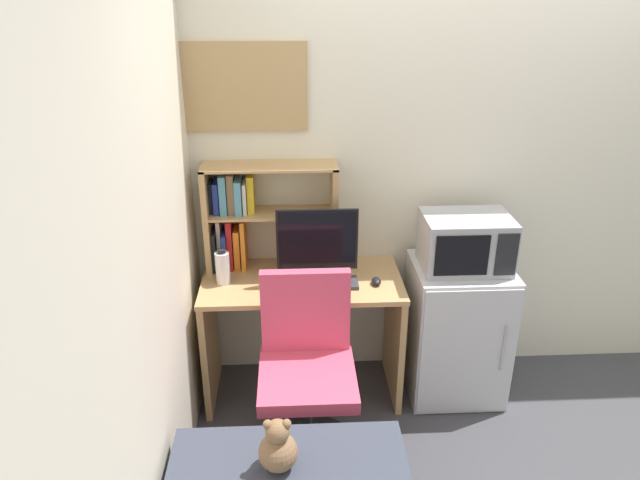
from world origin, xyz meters
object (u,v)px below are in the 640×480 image
(hutch_bookshelf, at_px, (251,214))
(water_bottle, at_px, (223,267))
(monitor, at_px, (317,244))
(keyboard, at_px, (320,283))
(desk_chair, at_px, (307,382))
(teddy_bear, at_px, (278,448))
(computer_mouse, at_px, (376,281))
(wall_corkboard, at_px, (234,87))
(microwave, at_px, (466,242))
(mini_fridge, at_px, (456,330))

(hutch_bookshelf, relative_size, water_bottle, 3.66)
(monitor, bearing_deg, keyboard, -76.62)
(keyboard, xyz_separation_m, desk_chair, (-0.08, -0.40, -0.35))
(teddy_bear, bearing_deg, monitor, 79.23)
(monitor, xyz_separation_m, keyboard, (0.01, -0.05, -0.21))
(hutch_bookshelf, distance_m, computer_mouse, 0.80)
(keyboard, height_order, wall_corkboard, wall_corkboard)
(microwave, height_order, desk_chair, microwave)
(mini_fridge, xyz_separation_m, microwave, (0.00, 0.00, 0.56))
(mini_fridge, bearing_deg, water_bottle, -179.88)
(desk_chair, bearing_deg, water_bottle, 134.05)
(computer_mouse, height_order, wall_corkboard, wall_corkboard)
(microwave, relative_size, wall_corkboard, 0.62)
(hutch_bookshelf, height_order, computer_mouse, hutch_bookshelf)
(hutch_bookshelf, bearing_deg, wall_corkboard, 122.93)
(monitor, height_order, teddy_bear, monitor)
(keyboard, xyz_separation_m, computer_mouse, (0.31, -0.01, 0.01))
(keyboard, relative_size, microwave, 0.88)
(monitor, bearing_deg, wall_corkboard, 144.89)
(monitor, height_order, microwave, monitor)
(computer_mouse, bearing_deg, mini_fridge, 7.51)
(hutch_bookshelf, relative_size, wall_corkboard, 0.96)
(desk_chair, height_order, wall_corkboard, wall_corkboard)
(computer_mouse, distance_m, teddy_bear, 1.18)
(mini_fridge, distance_m, desk_chair, 1.00)
(microwave, xyz_separation_m, desk_chair, (-0.89, -0.46, -0.55))
(keyboard, relative_size, wall_corkboard, 0.54)
(water_bottle, bearing_deg, monitor, -1.20)
(microwave, bearing_deg, computer_mouse, -172.15)
(monitor, distance_m, computer_mouse, 0.39)
(monitor, relative_size, water_bottle, 2.17)
(mini_fridge, relative_size, microwave, 1.74)
(desk_chair, distance_m, teddy_bear, 0.68)
(keyboard, distance_m, water_bottle, 0.54)
(monitor, distance_m, wall_corkboard, 0.94)
(desk_chair, relative_size, teddy_bear, 4.07)
(mini_fridge, relative_size, teddy_bear, 3.44)
(wall_corkboard, bearing_deg, monitor, -35.11)
(computer_mouse, height_order, water_bottle, water_bottle)
(mini_fridge, bearing_deg, wall_corkboard, 167.12)
(microwave, bearing_deg, water_bottle, -179.75)
(mini_fridge, xyz_separation_m, desk_chair, (-0.89, -0.46, 0.01))
(microwave, distance_m, wall_corkboard, 1.50)
(mini_fridge, bearing_deg, desk_chair, -152.64)
(keyboard, xyz_separation_m, wall_corkboard, (-0.43, 0.34, 1.00))
(hutch_bookshelf, relative_size, microwave, 1.56)
(hutch_bookshelf, bearing_deg, microwave, -9.21)
(hutch_bookshelf, relative_size, computer_mouse, 9.20)
(hutch_bookshelf, distance_m, keyboard, 0.55)
(monitor, bearing_deg, hutch_bookshelf, 150.29)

